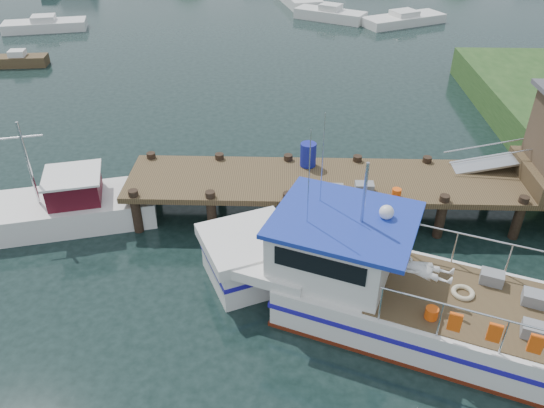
{
  "coord_description": "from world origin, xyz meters",
  "views": [
    {
      "loc": [
        -0.56,
        -15.69,
        10.55
      ],
      "look_at": [
        -1.0,
        -1.5,
        1.3
      ],
      "focal_mm": 35.0,
      "sensor_mm": 36.0,
      "label": 1
    }
  ],
  "objects_px": {
    "moored_c": "(404,19)",
    "dock": "(500,159)",
    "moored_b": "(330,14)",
    "moored_rowboat": "(19,60)",
    "moored_a": "(45,25)",
    "lobster_boat": "(383,287)",
    "work_boat": "(54,208)"
  },
  "relations": [
    {
      "from": "lobster_boat",
      "to": "work_boat",
      "type": "xyz_separation_m",
      "value": [
        -10.5,
        4.03,
        -0.38
      ]
    },
    {
      "from": "lobster_boat",
      "to": "moored_rowboat",
      "type": "xyz_separation_m",
      "value": [
        -18.94,
        20.41,
        -0.63
      ]
    },
    {
      "from": "lobster_boat",
      "to": "moored_c",
      "type": "distance_m",
      "value": 31.52
    },
    {
      "from": "moored_a",
      "to": "moored_rowboat",
      "type": "bearing_deg",
      "value": -73.03
    },
    {
      "from": "moored_rowboat",
      "to": "dock",
      "type": "bearing_deg",
      "value": -10.64
    },
    {
      "from": "dock",
      "to": "lobster_boat",
      "type": "relative_size",
      "value": 1.5
    },
    {
      "from": "moored_rowboat",
      "to": "moored_a",
      "type": "xyz_separation_m",
      "value": [
        -1.54,
        7.94,
        0.04
      ]
    },
    {
      "from": "dock",
      "to": "moored_a",
      "type": "distance_m",
      "value": 34.21
    },
    {
      "from": "moored_a",
      "to": "lobster_boat",
      "type": "bearing_deg",
      "value": -48.17
    },
    {
      "from": "lobster_boat",
      "to": "moored_a",
      "type": "distance_m",
      "value": 34.98
    },
    {
      "from": "moored_rowboat",
      "to": "moored_a",
      "type": "distance_m",
      "value": 8.08
    },
    {
      "from": "moored_rowboat",
      "to": "moored_c",
      "type": "xyz_separation_m",
      "value": [
        25.03,
        10.51,
        0.02
      ]
    },
    {
      "from": "moored_rowboat",
      "to": "moored_a",
      "type": "bearing_deg",
      "value": 123.77
    },
    {
      "from": "moored_a",
      "to": "moored_c",
      "type": "relative_size",
      "value": 0.91
    },
    {
      "from": "dock",
      "to": "moored_b",
      "type": "relative_size",
      "value": 2.91
    },
    {
      "from": "work_boat",
      "to": "moored_a",
      "type": "height_order",
      "value": "work_boat"
    },
    {
      "from": "moored_a",
      "to": "moored_b",
      "type": "bearing_deg",
      "value": 15.75
    },
    {
      "from": "lobster_boat",
      "to": "moored_rowboat",
      "type": "bearing_deg",
      "value": 153.48
    },
    {
      "from": "lobster_boat",
      "to": "moored_rowboat",
      "type": "relative_size",
      "value": 3.25
    },
    {
      "from": "moored_c",
      "to": "dock",
      "type": "bearing_deg",
      "value": -110.97
    },
    {
      "from": "dock",
      "to": "lobster_boat",
      "type": "distance_m",
      "value": 6.79
    },
    {
      "from": "work_boat",
      "to": "moored_c",
      "type": "bearing_deg",
      "value": 43.39
    },
    {
      "from": "moored_c",
      "to": "work_boat",
      "type": "bearing_deg",
      "value": -139.0
    },
    {
      "from": "moored_rowboat",
      "to": "moored_a",
      "type": "relative_size",
      "value": 0.56
    },
    {
      "from": "moored_c",
      "to": "moored_b",
      "type": "bearing_deg",
      "value": 151.85
    },
    {
      "from": "moored_rowboat",
      "to": "moored_c",
      "type": "height_order",
      "value": "moored_c"
    },
    {
      "from": "work_boat",
      "to": "moored_a",
      "type": "xyz_separation_m",
      "value": [
        -9.97,
        24.32,
        -0.21
      ]
    },
    {
      "from": "work_boat",
      "to": "moored_rowboat",
      "type": "distance_m",
      "value": 18.43
    },
    {
      "from": "work_boat",
      "to": "lobster_boat",
      "type": "bearing_deg",
      "value": -35.91
    },
    {
      "from": "lobster_boat",
      "to": "moored_rowboat",
      "type": "distance_m",
      "value": 27.85
    },
    {
      "from": "lobster_boat",
      "to": "moored_a",
      "type": "xyz_separation_m",
      "value": [
        -20.47,
        28.35,
        -0.59
      ]
    },
    {
      "from": "moored_c",
      "to": "moored_rowboat",
      "type": "bearing_deg",
      "value": -174.55
    }
  ]
}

